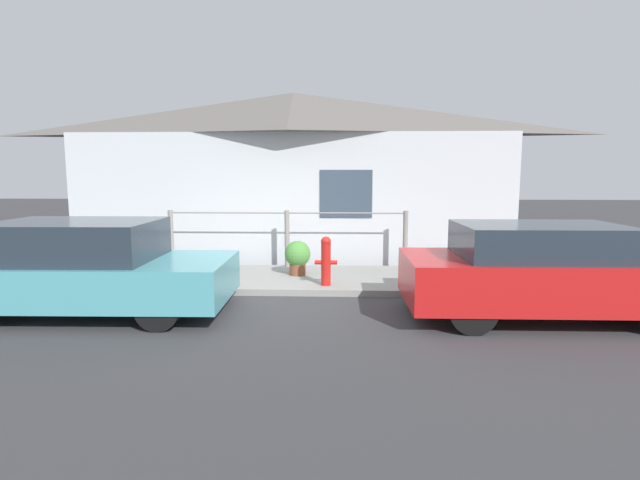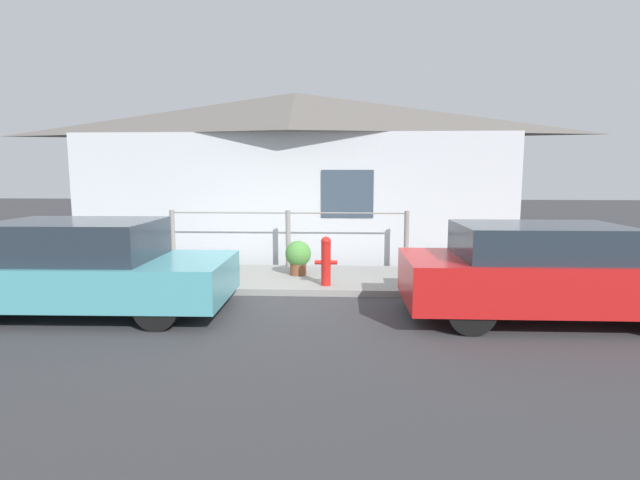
% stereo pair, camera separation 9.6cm
% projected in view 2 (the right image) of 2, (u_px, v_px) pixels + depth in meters
% --- Properties ---
extents(ground_plane, '(60.00, 60.00, 0.00)m').
position_uv_depth(ground_plane, '(274.00, 296.00, 8.23)').
color(ground_plane, '#38383A').
extents(sidewalk, '(24.00, 2.21, 0.11)m').
position_uv_depth(sidewalk, '(283.00, 279.00, 9.32)').
color(sidewalk, gray).
rests_on(sidewalk, ground_plane).
extents(house, '(10.03, 2.23, 3.83)m').
position_uv_depth(house, '(295.00, 125.00, 11.33)').
color(house, silver).
rests_on(house, ground_plane).
extents(fence, '(4.90, 0.10, 1.15)m').
position_uv_depth(fence, '(288.00, 236.00, 10.17)').
color(fence, gray).
rests_on(fence, sidewalk).
extents(car_left, '(4.03, 1.88, 1.34)m').
position_uv_depth(car_left, '(87.00, 268.00, 7.19)').
color(car_left, teal).
rests_on(car_left, ground_plane).
extents(car_right, '(3.96, 1.70, 1.32)m').
position_uv_depth(car_right, '(546.00, 272.00, 6.85)').
color(car_right, red).
rests_on(car_right, ground_plane).
extents(fire_hydrant, '(0.39, 0.17, 0.84)m').
position_uv_depth(fire_hydrant, '(326.00, 260.00, 8.48)').
color(fire_hydrant, red).
rests_on(fire_hydrant, sidewalk).
extents(potted_plant_near_hydrant, '(0.49, 0.49, 0.65)m').
position_uv_depth(potted_plant_near_hydrant, '(298.00, 256.00, 9.36)').
color(potted_plant_near_hydrant, brown).
rests_on(potted_plant_near_hydrant, sidewalk).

